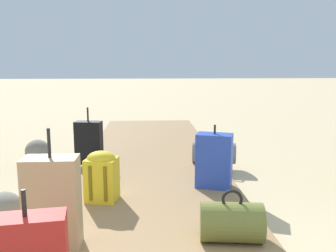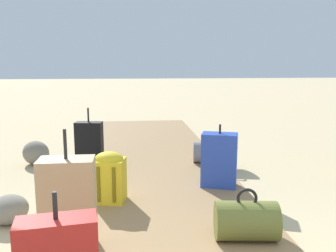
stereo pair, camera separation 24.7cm
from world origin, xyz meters
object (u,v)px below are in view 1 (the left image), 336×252
object	(u,v)px
duffel_bag_olive	(231,222)
suitcase_tan	(52,203)
suitcase_black	(89,143)
backpack_yellow	(102,175)
suitcase_blue	(214,161)
duffel_bag_grey	(214,153)

from	to	relation	value
duffel_bag_olive	suitcase_tan	size ratio (longest dim) A/B	0.56
suitcase_black	backpack_yellow	bearing A→B (deg)	-76.22
duffel_bag_olive	backpack_yellow	distance (m)	1.45
suitcase_tan	duffel_bag_olive	bearing A→B (deg)	1.03
suitcase_blue	suitcase_tan	world-z (taller)	suitcase_tan
suitcase_tan	backpack_yellow	size ratio (longest dim) A/B	1.79
duffel_bag_olive	backpack_yellow	world-z (taller)	backpack_yellow
suitcase_tan	suitcase_black	distance (m)	2.34
duffel_bag_olive	suitcase_black	xyz separation A→B (m)	(-1.45, 2.31, 0.14)
duffel_bag_olive	duffel_bag_grey	distance (m)	2.25
suitcase_blue	duffel_bag_grey	distance (m)	1.00
duffel_bag_olive	suitcase_black	bearing A→B (deg)	122.09
suitcase_blue	backpack_yellow	xyz separation A→B (m)	(-1.20, -0.33, -0.03)
suitcase_tan	backpack_yellow	xyz separation A→B (m)	(0.25, 0.95, -0.08)
suitcase_tan	suitcase_black	bearing A→B (deg)	92.31
duffel_bag_grey	suitcase_black	size ratio (longest dim) A/B	0.81
duffel_bag_grey	suitcase_black	xyz separation A→B (m)	(-1.73, 0.08, 0.15)
suitcase_blue	backpack_yellow	bearing A→B (deg)	-164.47
duffel_bag_olive	suitcase_black	distance (m)	2.73
suitcase_blue	suitcase_tan	size ratio (longest dim) A/B	0.77
suitcase_blue	duffel_bag_grey	world-z (taller)	suitcase_blue
suitcase_tan	duffel_bag_grey	bearing A→B (deg)	54.14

